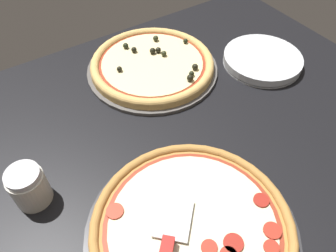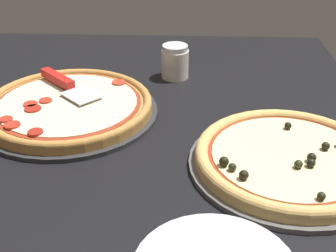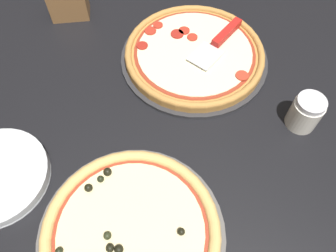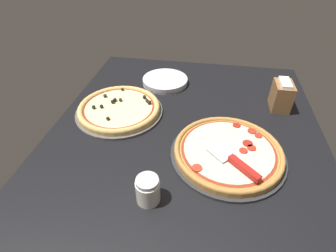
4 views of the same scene
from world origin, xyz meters
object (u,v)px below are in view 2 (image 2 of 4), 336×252
Objects in this scene: pizza_front at (68,105)px; serving_spatula at (62,82)px; pizza_back at (289,157)px; parmesan_shaker at (175,62)px.

pizza_front is 2.16× the size of serving_spatula.
pizza_back is at bearing 67.31° from pizza_front.
parmesan_shaker reaches higher than pizza_back.
pizza_front is 50.56cm from pizza_back.
parmesan_shaker is (-22.90, 23.79, 1.95)cm from pizza_front.
parmesan_shaker is at bearing -151.67° from pizza_back.
pizza_back is (19.50, 46.64, -0.17)cm from pizza_front.
pizza_back is 2.00× the size of serving_spatula.
serving_spatula reaches higher than pizza_front.
serving_spatula is (-8.21, -3.11, 2.16)cm from pizza_front.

